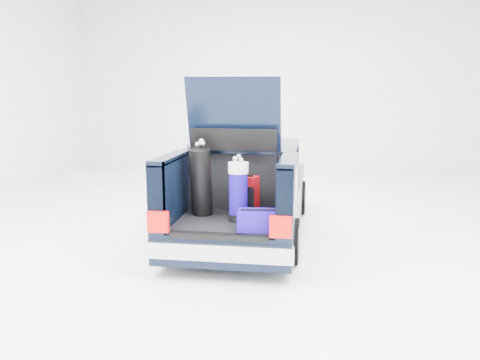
% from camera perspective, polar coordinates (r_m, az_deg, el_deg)
% --- Properties ---
extents(ground, '(14.00, 14.00, 0.00)m').
position_cam_1_polar(ground, '(8.26, 0.54, -5.98)').
color(ground, white).
rests_on(ground, ground).
extents(car, '(1.87, 4.65, 2.47)m').
position_cam_1_polar(car, '(8.20, 0.66, -1.25)').
color(car, black).
rests_on(car, ground).
extents(red_suitcase, '(0.40, 0.32, 0.58)m').
position_cam_1_polar(red_suitcase, '(6.83, 0.53, -1.86)').
color(red_suitcase, '#6E0307').
rests_on(red_suitcase, car).
extents(black_golf_bag, '(0.29, 0.43, 1.04)m').
position_cam_1_polar(black_golf_bag, '(6.84, -4.38, -0.19)').
color(black_golf_bag, black).
rests_on(black_golf_bag, car).
extents(blue_golf_bag, '(0.32, 0.32, 0.87)m').
position_cam_1_polar(blue_golf_bag, '(6.55, -0.19, -1.26)').
color(blue_golf_bag, black).
rests_on(blue_golf_bag, car).
extents(blue_duffel, '(0.53, 0.37, 0.26)m').
position_cam_1_polar(blue_duffel, '(6.20, 2.09, -4.53)').
color(blue_duffel, '#16057E').
rests_on(blue_duffel, car).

